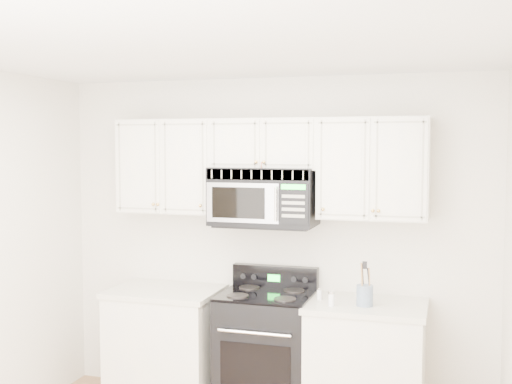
% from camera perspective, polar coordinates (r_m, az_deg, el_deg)
% --- Properties ---
extents(room, '(3.51, 3.51, 2.61)m').
position_cam_1_polar(room, '(3.55, -6.18, -8.31)').
color(room, '#966752').
rests_on(room, ground).
extents(base_cabinet_left, '(0.86, 0.65, 0.92)m').
position_cam_1_polar(base_cabinet_left, '(5.36, -8.00, -13.66)').
color(base_cabinet_left, silver).
rests_on(base_cabinet_left, ground).
extents(base_cabinet_right, '(0.86, 0.65, 0.92)m').
position_cam_1_polar(base_cabinet_right, '(4.94, 9.73, -15.27)').
color(base_cabinet_right, silver).
rests_on(base_cabinet_right, ground).
extents(range, '(0.69, 0.64, 1.10)m').
position_cam_1_polar(range, '(5.08, 0.94, -13.95)').
color(range, black).
rests_on(range, ground).
extents(upper_cabinets, '(2.44, 0.37, 0.75)m').
position_cam_1_polar(upper_cabinets, '(4.96, 0.96, 2.66)').
color(upper_cabinets, silver).
rests_on(upper_cabinets, ground).
extents(microwave, '(0.81, 0.45, 0.45)m').
position_cam_1_polar(microwave, '(4.94, 0.70, -0.38)').
color(microwave, black).
rests_on(microwave, ground).
extents(utensil_crock, '(0.12, 0.12, 0.32)m').
position_cam_1_polar(utensil_crock, '(4.70, 9.65, -8.99)').
color(utensil_crock, slate).
rests_on(utensil_crock, base_cabinet_right).
extents(shaker_salt, '(0.04, 0.04, 0.09)m').
position_cam_1_polar(shaker_salt, '(4.84, 5.65, -8.98)').
color(shaker_salt, white).
rests_on(shaker_salt, base_cabinet_right).
extents(shaker_pepper, '(0.04, 0.04, 0.11)m').
position_cam_1_polar(shaker_pepper, '(4.66, 6.71, -9.40)').
color(shaker_pepper, white).
rests_on(shaker_pepper, base_cabinet_right).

